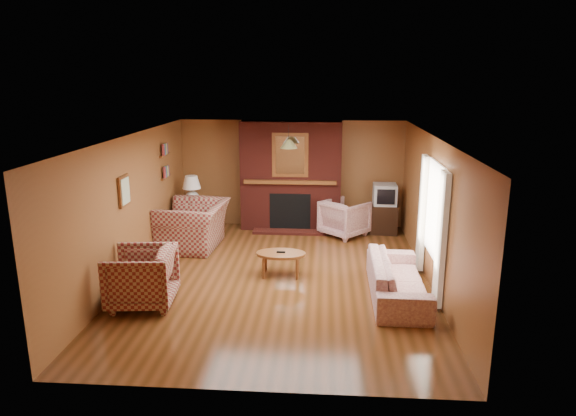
# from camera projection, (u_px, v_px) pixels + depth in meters

# --- Properties ---
(floor) EXTENTS (6.50, 6.50, 0.00)m
(floor) POSITION_uv_depth(u_px,v_px,m) (279.00, 278.00, 8.74)
(floor) COLOR #48280F
(floor) RESTS_ON ground
(ceiling) EXTENTS (6.50, 6.50, 0.00)m
(ceiling) POSITION_uv_depth(u_px,v_px,m) (278.00, 137.00, 8.14)
(ceiling) COLOR silver
(ceiling) RESTS_ON wall_back
(wall_back) EXTENTS (6.50, 0.00, 6.50)m
(wall_back) POSITION_uv_depth(u_px,v_px,m) (292.00, 174.00, 11.58)
(wall_back) COLOR brown
(wall_back) RESTS_ON floor
(wall_front) EXTENTS (6.50, 0.00, 6.50)m
(wall_front) POSITION_uv_depth(u_px,v_px,m) (251.00, 289.00, 5.30)
(wall_front) COLOR brown
(wall_front) RESTS_ON floor
(wall_left) EXTENTS (0.00, 6.50, 6.50)m
(wall_left) POSITION_uv_depth(u_px,v_px,m) (131.00, 207.00, 8.62)
(wall_left) COLOR brown
(wall_left) RESTS_ON floor
(wall_right) EXTENTS (0.00, 6.50, 6.50)m
(wall_right) POSITION_uv_depth(u_px,v_px,m) (433.00, 213.00, 8.27)
(wall_right) COLOR brown
(wall_right) RESTS_ON floor
(fireplace) EXTENTS (2.20, 0.82, 2.40)m
(fireplace) POSITION_uv_depth(u_px,v_px,m) (291.00, 177.00, 11.33)
(fireplace) COLOR #521812
(fireplace) RESTS_ON floor
(window_right) EXTENTS (0.10, 1.85, 2.00)m
(window_right) POSITION_uv_depth(u_px,v_px,m) (432.00, 221.00, 8.10)
(window_right) COLOR beige
(window_right) RESTS_ON wall_right
(bookshelf) EXTENTS (0.09, 0.55, 0.71)m
(bookshelf) POSITION_uv_depth(u_px,v_px,m) (167.00, 162.00, 10.33)
(bookshelf) COLOR brown
(bookshelf) RESTS_ON wall_left
(botanical_print) EXTENTS (0.05, 0.40, 0.50)m
(botanical_print) POSITION_uv_depth(u_px,v_px,m) (124.00, 191.00, 8.24)
(botanical_print) COLOR brown
(botanical_print) RESTS_ON wall_left
(pendant_light) EXTENTS (0.36, 0.36, 0.48)m
(pendant_light) POSITION_uv_depth(u_px,v_px,m) (289.00, 144.00, 10.46)
(pendant_light) COLOR black
(pendant_light) RESTS_ON ceiling
(plaid_loveseat) EXTENTS (1.30, 1.47, 0.91)m
(plaid_loveseat) POSITION_uv_depth(u_px,v_px,m) (194.00, 225.00, 10.23)
(plaid_loveseat) COLOR maroon
(plaid_loveseat) RESTS_ON floor
(plaid_armchair) EXTENTS (1.04, 1.02, 0.87)m
(plaid_armchair) POSITION_uv_depth(u_px,v_px,m) (141.00, 277.00, 7.62)
(plaid_armchair) COLOR maroon
(plaid_armchair) RESTS_ON floor
(floral_sofa) EXTENTS (0.83, 2.08, 0.60)m
(floral_sofa) POSITION_uv_depth(u_px,v_px,m) (397.00, 278.00, 7.94)
(floral_sofa) COLOR beige
(floral_sofa) RESTS_ON floor
(floral_armchair) EXTENTS (1.19, 1.19, 0.78)m
(floral_armchair) POSITION_uv_depth(u_px,v_px,m) (345.00, 218.00, 10.99)
(floral_armchair) COLOR beige
(floral_armchair) RESTS_ON floor
(coffee_table) EXTENTS (0.85, 0.53, 0.44)m
(coffee_table) POSITION_uv_depth(u_px,v_px,m) (281.00, 256.00, 8.77)
(coffee_table) COLOR brown
(coffee_table) RESTS_ON floor
(side_table) EXTENTS (0.52, 0.52, 0.63)m
(side_table) POSITION_uv_depth(u_px,v_px,m) (193.00, 219.00, 11.18)
(side_table) COLOR brown
(side_table) RESTS_ON floor
(table_lamp) EXTENTS (0.39, 0.39, 0.65)m
(table_lamp) POSITION_uv_depth(u_px,v_px,m) (192.00, 189.00, 11.01)
(table_lamp) COLOR silver
(table_lamp) RESTS_ON side_table
(tv_stand) EXTENTS (0.61, 0.56, 0.63)m
(tv_stand) POSITION_uv_depth(u_px,v_px,m) (384.00, 218.00, 11.22)
(tv_stand) COLOR black
(tv_stand) RESTS_ON floor
(crt_tv) EXTENTS (0.50, 0.50, 0.45)m
(crt_tv) POSITION_uv_depth(u_px,v_px,m) (385.00, 194.00, 11.08)
(crt_tv) COLOR #AAAEB2
(crt_tv) RESTS_ON tv_stand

